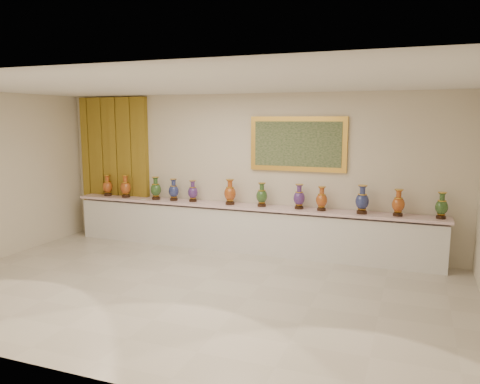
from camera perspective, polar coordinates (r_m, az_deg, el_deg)
The scene contains 16 objects.
ground at distance 7.14m, azimuth -5.85°, elevation -11.83°, with size 8.00×8.00×0.00m, color beige.
room at distance 10.04m, azimuth -12.01°, elevation 3.37°, with size 8.00×8.00×8.00m.
counter at distance 9.01m, azimuth 0.57°, elevation -4.50°, with size 7.28×0.48×0.90m.
vase_0 at distance 10.37m, azimuth -15.84°, elevation 0.66°, with size 0.26×0.26×0.44m.
vase_1 at distance 10.06m, azimuth -13.77°, elevation 0.55°, with size 0.28×0.28×0.47m.
vase_2 at distance 9.65m, azimuth -10.22°, elevation 0.32°, with size 0.23×0.23×0.47m.
vase_3 at distance 9.47m, azimuth -8.09°, elevation 0.15°, with size 0.27×0.27×0.44m.
vase_4 at distance 9.31m, azimuth -5.77°, elevation -0.01°, with size 0.24×0.24×0.42m.
vase_5 at distance 8.94m, azimuth -1.23°, elevation -0.14°, with size 0.29×0.29×0.49m.
vase_6 at distance 8.75m, azimuth 2.67°, elevation -0.47°, with size 0.28×0.28×0.45m.
vase_7 at distance 8.58m, azimuth 7.22°, elevation -0.70°, with size 0.28×0.28×0.45m.
vase_8 at distance 8.46m, azimuth 9.92°, elevation -0.95°, with size 0.24×0.24×0.44m.
vase_9 at distance 8.33m, azimuth 14.67°, elevation -1.06°, with size 0.31×0.31×0.50m.
vase_10 at distance 8.32m, azimuth 18.74°, elevation -1.39°, with size 0.24×0.24×0.46m.
vase_11 at distance 8.35m, azimuth 23.37°, elevation -1.67°, with size 0.22×0.22×0.44m.
label_card at distance 9.74m, azimuth -11.71°, elevation -0.88°, with size 0.10×0.06×0.00m, color white.
Camera 1 is at (3.01, -5.96, 2.52)m, focal length 35.00 mm.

